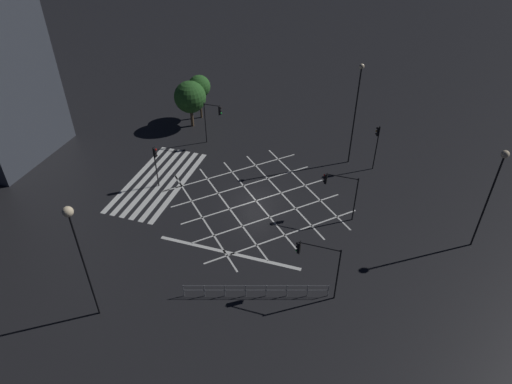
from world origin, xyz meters
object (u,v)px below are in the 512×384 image
at_px(traffic_light_ne_cross, 317,258).
at_px(street_tree_near, 190,97).
at_px(traffic_light_sw_cross, 213,115).
at_px(traffic_light_nw_cross, 377,139).
at_px(street_lamp_west, 357,102).
at_px(street_tree_far, 199,87).
at_px(street_lamp_east, 75,235).
at_px(traffic_light_median_north, 339,186).
at_px(traffic_light_median_south, 156,159).
at_px(street_lamp_far, 496,179).

height_order(traffic_light_ne_cross, street_tree_near, street_tree_near).
bearing_deg(traffic_light_ne_cross, traffic_light_sw_cross, -49.86).
bearing_deg(traffic_light_nw_cross, traffic_light_ne_cross, 83.01).
height_order(street_lamp_west, street_tree_far, street_lamp_west).
height_order(traffic_light_sw_cross, street_tree_far, street_tree_far).
distance_m(street_lamp_east, street_tree_far, 28.50).
bearing_deg(traffic_light_median_north, traffic_light_median_south, 2.18).
distance_m(street_lamp_west, street_lamp_far, 14.16).
distance_m(traffic_light_ne_cross, street_lamp_far, 14.01).
bearing_deg(street_lamp_far, street_tree_far, -114.91).
bearing_deg(traffic_light_ne_cross, street_lamp_west, -89.16).
distance_m(traffic_light_nw_cross, traffic_light_ne_cross, 17.20).
distance_m(traffic_light_nw_cross, street_tree_near, 20.29).
xyz_separation_m(traffic_light_nw_cross, street_tree_near, (-2.60, -20.12, 0.21)).
height_order(traffic_light_median_south, traffic_light_median_north, traffic_light_median_north).
xyz_separation_m(traffic_light_median_north, street_lamp_west, (-8.81, -0.25, 3.31)).
relative_size(street_lamp_east, street_lamp_far, 1.05).
relative_size(traffic_light_nw_cross, street_lamp_west, 0.46).
bearing_deg(traffic_light_median_north, street_tree_near, -31.18).
distance_m(traffic_light_sw_cross, street_tree_far, 6.27).
distance_m(traffic_light_median_north, street_tree_near, 21.06).
relative_size(traffic_light_nw_cross, street_lamp_far, 0.54).
height_order(traffic_light_ne_cross, street_lamp_west, street_lamp_west).
xyz_separation_m(street_lamp_east, street_lamp_far, (-14.66, 23.82, -0.67)).
xyz_separation_m(traffic_light_sw_cross, street_tree_far, (-5.04, -3.70, 0.50)).
distance_m(traffic_light_nw_cross, traffic_light_median_south, 20.29).
xyz_separation_m(street_lamp_west, street_tree_near, (-2.10, -17.77, -2.95)).
height_order(traffic_light_nw_cross, traffic_light_ne_cross, traffic_light_nw_cross).
xyz_separation_m(traffic_light_sw_cross, street_lamp_west, (-0.76, 13.93, 3.13)).
xyz_separation_m(street_lamp_east, street_tree_near, (-25.74, -4.89, -3.45)).
bearing_deg(traffic_light_ne_cross, traffic_light_median_north, -89.95).
relative_size(street_lamp_east, street_tree_far, 1.77).
xyz_separation_m(street_lamp_east, street_tree_far, (-27.92, -4.75, -3.13)).
relative_size(traffic_light_ne_cross, street_lamp_east, 0.51).
relative_size(traffic_light_median_south, street_tree_near, 0.79).
relative_size(traffic_light_ne_cross, street_tree_far, 0.90).
distance_m(traffic_light_nw_cross, street_lamp_west, 3.97).
distance_m(traffic_light_nw_cross, traffic_light_median_north, 8.57).
bearing_deg(street_lamp_west, street_lamp_far, 50.61).
bearing_deg(traffic_light_median_north, street_lamp_far, 179.05).
xyz_separation_m(street_lamp_far, street_tree_far, (-13.26, -28.57, -2.46)).
bearing_deg(traffic_light_nw_cross, traffic_light_median_south, 26.08).
xyz_separation_m(street_lamp_west, street_lamp_far, (8.98, 10.94, -0.17)).
bearing_deg(traffic_light_median_north, traffic_light_nw_cross, -104.20).
relative_size(traffic_light_median_south, traffic_light_sw_cross, 0.90).
xyz_separation_m(traffic_light_ne_cross, traffic_light_median_north, (-8.77, -0.01, -0.25)).
relative_size(street_lamp_east, street_lamp_west, 0.90).
relative_size(traffic_light_nw_cross, street_lamp_east, 0.51).
bearing_deg(street_tree_near, street_lamp_east, 10.75).
relative_size(traffic_light_ne_cross, traffic_light_sw_cross, 1.00).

